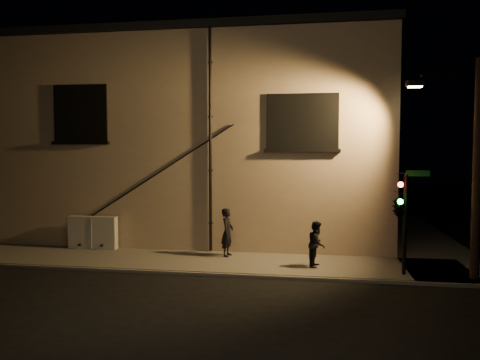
% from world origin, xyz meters
% --- Properties ---
extents(ground, '(90.00, 90.00, 0.00)m').
position_xyz_m(ground, '(0.00, 0.00, 0.00)').
color(ground, black).
extents(sidewalk, '(21.00, 16.00, 0.12)m').
position_xyz_m(sidewalk, '(1.22, 4.39, 0.06)').
color(sidewalk, '#58544F').
rests_on(sidewalk, ground).
extents(building, '(16.20, 12.23, 8.80)m').
position_xyz_m(building, '(-3.00, 8.99, 4.40)').
color(building, tan).
rests_on(building, ground).
extents(utility_cabinet, '(1.93, 0.32, 1.27)m').
position_xyz_m(utility_cabinet, '(-6.45, 2.70, 0.75)').
color(utility_cabinet, '#B4B0AB').
rests_on(utility_cabinet, sidewalk).
extents(pedestrian_a, '(0.49, 0.68, 1.74)m').
position_xyz_m(pedestrian_a, '(-1.03, 2.26, 0.99)').
color(pedestrian_a, black).
rests_on(pedestrian_a, sidewalk).
extents(pedestrian_b, '(0.70, 0.83, 1.50)m').
position_xyz_m(pedestrian_b, '(2.16, 1.24, 0.87)').
color(pedestrian_b, black).
rests_on(pedestrian_b, sidewalk).
extents(traffic_signal, '(1.29, 1.89, 3.21)m').
position_xyz_m(traffic_signal, '(4.61, 0.55, 2.28)').
color(traffic_signal, black).
rests_on(traffic_signal, sidewalk).
extents(streetlamp_pole, '(2.01, 1.38, 6.63)m').
position_xyz_m(streetlamp_pole, '(6.69, 0.61, 3.56)').
color(streetlamp_pole, black).
rests_on(streetlamp_pole, ground).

